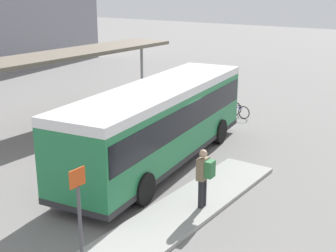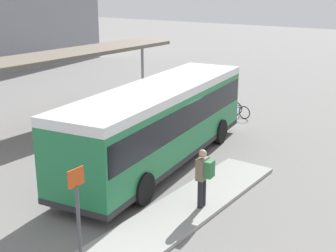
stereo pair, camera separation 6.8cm
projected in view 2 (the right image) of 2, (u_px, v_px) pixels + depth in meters
ground_plane at (160, 163)px, 17.69m from camera, size 120.00×120.00×0.00m
curb_island at (192, 204)px, 14.24m from camera, size 8.05×1.80×0.12m
city_bus at (160, 119)px, 17.19m from camera, size 10.79×3.94×2.99m
pedestrian_waiting at (204, 175)px, 13.67m from camera, size 0.46×0.48×1.80m
bicycle_blue at (237, 111)px, 23.74m from camera, size 0.48×1.54×0.67m
bicycle_red at (228, 107)px, 24.44m from camera, size 0.48×1.61×0.70m
bicycle_black at (214, 105)px, 24.72m from camera, size 0.48×1.73×0.75m
station_shelter at (74, 54)px, 22.26m from camera, size 12.24×2.52×3.45m
potted_planter_near_shelter at (74, 126)px, 20.03m from camera, size 0.83×0.83×1.30m
potted_planter_far_side at (117, 111)px, 22.26m from camera, size 1.00×1.00×1.36m
platform_sign at (79, 222)px, 10.11m from camera, size 0.44×0.08×2.80m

